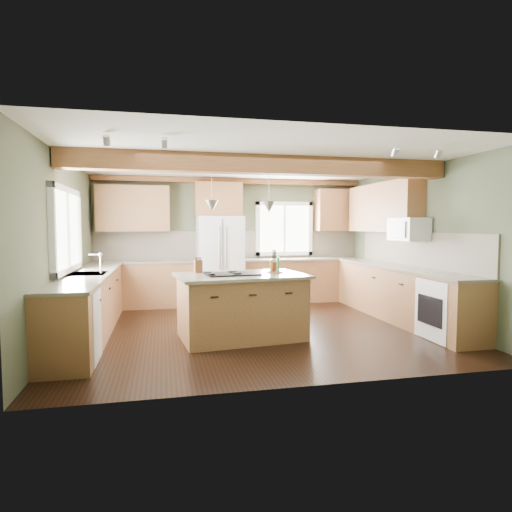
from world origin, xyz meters
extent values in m
plane|color=black|center=(0.00, 0.00, 0.00)|extent=(5.60, 5.60, 0.00)
plane|color=silver|center=(0.00, 0.00, 2.60)|extent=(5.60, 5.60, 0.00)
plane|color=#465039|center=(0.00, 2.50, 1.30)|extent=(5.60, 0.00, 5.60)
plane|color=#465039|center=(-2.80, 0.00, 1.30)|extent=(0.00, 5.00, 5.00)
plane|color=#465039|center=(2.80, 0.00, 1.30)|extent=(0.00, 5.00, 5.00)
cube|color=#5C311A|center=(0.00, -0.52, 2.47)|extent=(5.55, 0.26, 0.26)
cube|color=#5C311A|center=(0.00, 2.40, 2.54)|extent=(5.55, 0.20, 0.10)
cube|color=brown|center=(0.00, 2.48, 1.21)|extent=(5.58, 0.03, 0.58)
cube|color=brown|center=(2.78, 0.05, 1.21)|extent=(0.03, 3.70, 0.58)
cube|color=brown|center=(-1.79, 2.20, 0.44)|extent=(2.02, 0.60, 0.88)
cube|color=#4F493A|center=(-1.79, 2.20, 0.90)|extent=(2.06, 0.64, 0.04)
cube|color=brown|center=(1.49, 2.20, 0.44)|extent=(2.62, 0.60, 0.88)
cube|color=#4F493A|center=(1.49, 2.20, 0.90)|extent=(2.66, 0.64, 0.04)
cube|color=brown|center=(-2.50, 0.05, 0.44)|extent=(0.60, 3.70, 0.88)
cube|color=#4F493A|center=(-2.50, 0.05, 0.90)|extent=(0.64, 3.74, 0.04)
cube|color=brown|center=(2.50, 0.05, 0.44)|extent=(0.60, 3.70, 0.88)
cube|color=#4F493A|center=(2.50, 0.05, 0.90)|extent=(0.64, 3.74, 0.04)
cube|color=brown|center=(-1.99, 2.33, 1.95)|extent=(1.40, 0.35, 0.90)
cube|color=brown|center=(-0.30, 2.33, 2.15)|extent=(0.96, 0.35, 0.70)
cube|color=brown|center=(2.62, 0.90, 1.95)|extent=(0.35, 2.20, 0.90)
cube|color=brown|center=(2.30, 2.33, 1.95)|extent=(0.90, 0.35, 0.90)
cube|color=white|center=(-2.78, 0.05, 1.55)|extent=(0.04, 1.60, 1.05)
cube|color=white|center=(1.15, 2.48, 1.55)|extent=(1.10, 0.04, 1.00)
cube|color=#262628|center=(-2.50, 0.05, 0.91)|extent=(0.50, 0.65, 0.03)
cylinder|color=#B2B2B7|center=(-2.32, 0.05, 1.05)|extent=(0.02, 0.02, 0.28)
cube|color=white|center=(-2.49, -1.25, 0.43)|extent=(0.60, 0.60, 0.84)
cube|color=white|center=(2.49, -1.25, 0.43)|extent=(0.60, 0.72, 0.84)
cube|color=white|center=(2.58, -0.05, 1.55)|extent=(0.40, 0.70, 0.38)
cone|color=#B2B2B7|center=(-0.76, -0.57, 1.88)|extent=(0.18, 0.18, 0.16)
cone|color=#B2B2B7|center=(0.07, -0.48, 1.88)|extent=(0.18, 0.18, 0.16)
cube|color=white|center=(-0.30, 2.12, 0.90)|extent=(0.90, 0.74, 1.80)
cube|color=brown|center=(-0.35, -0.52, 0.44)|extent=(1.79, 1.21, 0.88)
cube|color=#4F493A|center=(-0.35, -0.52, 0.90)|extent=(1.91, 1.33, 0.04)
cube|color=black|center=(-0.48, -0.54, 0.93)|extent=(0.78, 0.56, 0.02)
cube|color=brown|center=(-0.93, -0.20, 1.01)|extent=(0.13, 0.10, 0.19)
cylinder|color=#3B352F|center=(0.22, -0.20, 0.99)|extent=(0.15, 0.15, 0.15)
camera|label=1|loc=(-1.43, -6.47, 1.60)|focal=30.00mm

